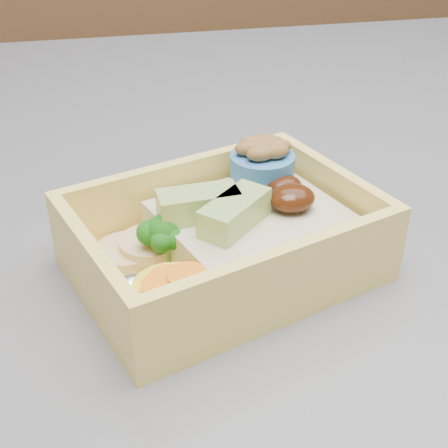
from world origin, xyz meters
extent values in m
cube|color=brown|center=(0.00, 1.20, 0.45)|extent=(3.20, 0.60, 0.90)
cube|color=#3E3E44|center=(0.00, -0.10, 0.90)|extent=(1.24, 0.84, 0.04)
cube|color=#FFDB69|center=(-0.16, -0.23, 0.92)|extent=(0.20, 0.17, 0.01)
cube|color=#FFDB69|center=(-0.17, -0.17, 0.95)|extent=(0.17, 0.06, 0.04)
cube|color=#FFDB69|center=(-0.14, -0.29, 0.95)|extent=(0.17, 0.06, 0.04)
cube|color=#FFDB69|center=(-0.08, -0.20, 0.95)|extent=(0.04, 0.11, 0.04)
cube|color=#FFDB69|center=(-0.23, -0.26, 0.95)|extent=(0.04, 0.11, 0.04)
cube|color=gray|center=(-0.14, -0.22, 0.94)|extent=(0.13, 0.12, 0.03)
ellipsoid|color=#361608|center=(-0.11, -0.22, 0.96)|extent=(0.03, 0.03, 0.02)
ellipsoid|color=#361608|center=(-0.11, -0.20, 0.96)|extent=(0.03, 0.03, 0.01)
cube|color=#9CC366|center=(-0.15, -0.23, 0.96)|extent=(0.05, 0.05, 0.02)
cube|color=#9CC366|center=(-0.17, -0.22, 0.96)|extent=(0.05, 0.02, 0.02)
cylinder|color=#5D9550|center=(-0.19, -0.23, 0.94)|extent=(0.01, 0.01, 0.02)
sphere|color=#1B6316|center=(-0.19, -0.23, 0.95)|extent=(0.02, 0.02, 0.02)
sphere|color=#1B6316|center=(-0.19, -0.22, 0.95)|extent=(0.02, 0.02, 0.02)
sphere|color=#1B6316|center=(-0.20, -0.23, 0.95)|extent=(0.02, 0.02, 0.02)
sphere|color=#1B6316|center=(-0.19, -0.23, 0.95)|extent=(0.01, 0.01, 0.01)
sphere|color=#1B6316|center=(-0.19, -0.23, 0.95)|extent=(0.01, 0.01, 0.01)
sphere|color=#1B6316|center=(-0.19, -0.22, 0.95)|extent=(0.01, 0.01, 0.01)
cylinder|color=yellow|center=(-0.19, -0.27, 0.94)|extent=(0.04, 0.04, 0.02)
cylinder|color=orange|center=(-0.19, -0.27, 0.95)|extent=(0.02, 0.02, 0.00)
cylinder|color=orange|center=(-0.20, -0.28, 0.95)|extent=(0.02, 0.02, 0.00)
cylinder|color=orange|center=(-0.18, -0.28, 0.95)|extent=(0.02, 0.02, 0.00)
cylinder|color=tan|center=(-0.21, -0.21, 0.93)|extent=(0.04, 0.04, 0.01)
cylinder|color=tan|center=(-0.20, -0.22, 0.94)|extent=(0.04, 0.04, 0.01)
ellipsoid|color=silver|center=(-0.19, -0.20, 0.94)|extent=(0.02, 0.02, 0.02)
ellipsoid|color=silver|center=(-0.21, -0.26, 0.94)|extent=(0.02, 0.02, 0.02)
cylinder|color=#3675BA|center=(-0.12, -0.18, 0.96)|extent=(0.04, 0.04, 0.02)
ellipsoid|color=brown|center=(-0.12, -0.18, 0.98)|extent=(0.02, 0.02, 0.01)
ellipsoid|color=brown|center=(-0.11, -0.18, 0.98)|extent=(0.02, 0.02, 0.01)
ellipsoid|color=brown|center=(-0.13, -0.18, 0.98)|extent=(0.02, 0.02, 0.01)
ellipsoid|color=brown|center=(-0.11, -0.19, 0.98)|extent=(0.02, 0.02, 0.01)
ellipsoid|color=brown|center=(-0.12, -0.19, 0.98)|extent=(0.02, 0.02, 0.01)
ellipsoid|color=brown|center=(-0.11, -0.18, 0.98)|extent=(0.02, 0.02, 0.01)
ellipsoid|color=brown|center=(-0.13, -0.18, 0.98)|extent=(0.02, 0.02, 0.01)
ellipsoid|color=brown|center=(-0.12, -0.17, 0.98)|extent=(0.02, 0.02, 0.01)
camera|label=1|loc=(-0.22, -0.53, 1.15)|focal=50.00mm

